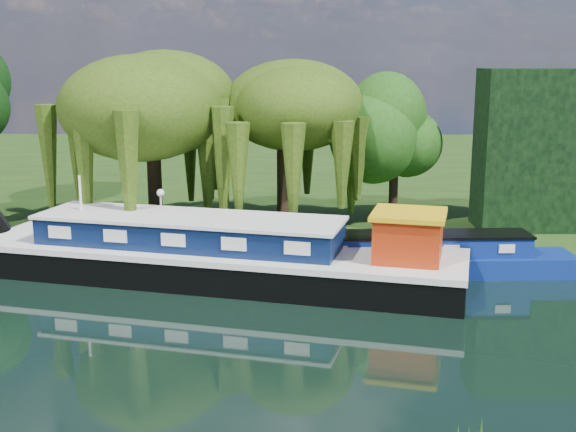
{
  "coord_description": "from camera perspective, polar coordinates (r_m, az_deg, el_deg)",
  "views": [
    {
      "loc": [
        7.0,
        -22.32,
        8.95
      ],
      "look_at": [
        6.51,
        5.7,
        2.8
      ],
      "focal_mm": 45.0,
      "sensor_mm": 36.0,
      "label": 1
    }
  ],
  "objects": [
    {
      "name": "ground",
      "position": [
        25.05,
        -15.5,
        -9.03
      ],
      "size": [
        120.0,
        120.0,
        0.0
      ],
      "primitive_type": "plane",
      "color": "black"
    },
    {
      "name": "far_bank",
      "position": [
        57.42,
        -6.03,
        3.57
      ],
      "size": [
        120.0,
        52.0,
        0.45
      ],
      "primitive_type": "cube",
      "color": "#1B330E",
      "rests_on": "ground"
    },
    {
      "name": "dutch_barge",
      "position": [
        29.74,
        -5.45,
        -3.07
      ],
      "size": [
        20.75,
        9.21,
        4.27
      ],
      "rotation": [
        0.0,
        0.0,
        -0.24
      ],
      "color": "black",
      "rests_on": "ground"
    },
    {
      "name": "narrowboat",
      "position": [
        30.95,
        10.29,
        -3.32
      ],
      "size": [
        13.2,
        2.81,
        1.91
      ],
      "rotation": [
        0.0,
        0.0,
        0.05
      ],
      "color": "navy",
      "rests_on": "ground"
    },
    {
      "name": "willow_left",
      "position": [
        35.78,
        -10.71,
        8.29
      ],
      "size": [
        6.99,
        6.99,
        8.38
      ],
      "color": "black",
      "rests_on": "far_bank"
    },
    {
      "name": "willow_right",
      "position": [
        35.22,
        -0.32,
        7.56
      ],
      "size": [
        6.24,
        6.24,
        7.6
      ],
      "color": "black",
      "rests_on": "far_bank"
    },
    {
      "name": "tree_far_right",
      "position": [
        37.42,
        8.46,
        6.31
      ],
      "size": [
        4.1,
        4.1,
        6.71
      ],
      "color": "black",
      "rests_on": "far_bank"
    },
    {
      "name": "conifer_hedge",
      "position": [
        38.52,
        19.22,
        4.98
      ],
      "size": [
        6.0,
        3.0,
        8.0
      ],
      "primitive_type": "cube",
      "color": "black",
      "rests_on": "far_bank"
    },
    {
      "name": "lamppost",
      "position": [
        34.09,
        -10.02,
        1.14
      ],
      "size": [
        0.36,
        0.36,
        2.56
      ],
      "color": "silver",
      "rests_on": "far_bank"
    },
    {
      "name": "mooring_posts",
      "position": [
        32.62,
        -12.34,
        -2.11
      ],
      "size": [
        19.16,
        0.16,
        1.0
      ],
      "color": "silver",
      "rests_on": "far_bank"
    }
  ]
}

